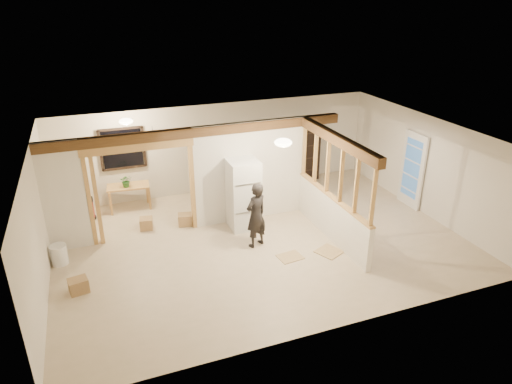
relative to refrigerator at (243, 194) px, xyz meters
name	(u,v)px	position (x,y,z in m)	size (l,w,h in m)	color
floor	(260,241)	(0.12, -0.80, -0.86)	(9.00, 6.50, 0.01)	beige
ceiling	(260,136)	(0.12, -0.80, 1.65)	(9.00, 6.50, 0.01)	white
wall_back	(219,148)	(0.12, 2.45, 0.40)	(9.00, 0.01, 2.50)	silver
wall_front	(334,268)	(0.12, -4.05, 0.40)	(9.00, 0.01, 2.50)	silver
wall_left	(38,225)	(-4.38, -0.80, 0.40)	(0.01, 6.50, 2.50)	silver
wall_right	(427,166)	(4.62, -0.80, 0.40)	(0.01, 6.50, 2.50)	silver
partition_left_stub	(64,197)	(-3.93, 0.40, 0.40)	(0.90, 0.12, 2.50)	silver
partition_center	(250,171)	(0.32, 0.40, 0.40)	(2.80, 0.12, 2.50)	silver
doorway_frame	(143,192)	(-2.28, 0.40, 0.25)	(2.46, 0.14, 2.20)	tan
header_beam_back	(200,132)	(-0.88, 0.40, 1.53)	(7.00, 0.18, 0.22)	brown
header_beam_right	(337,139)	(1.72, -1.20, 1.53)	(0.18, 3.30, 0.22)	brown
pony_wall	(331,217)	(1.72, -1.20, -0.35)	(0.12, 3.20, 1.00)	silver
stud_partition	(334,171)	(1.72, -1.20, 0.81)	(0.14, 3.20, 1.32)	tan
window_back	(122,149)	(-2.48, 2.37, 0.70)	(1.12, 0.10, 1.10)	black
french_door	(412,170)	(4.54, -0.40, 0.15)	(0.12, 0.86, 2.00)	white
ceiling_dome_main	(283,142)	(0.42, -1.30, 1.63)	(0.36, 0.36, 0.16)	#FFEABF
ceiling_dome_util	(126,121)	(-2.38, 1.50, 1.63)	(0.32, 0.32, 0.14)	#FFEABF
hanging_bulb	(153,140)	(-1.88, 0.80, 1.33)	(0.07, 0.07, 0.07)	#FFD88C
refrigerator	(243,194)	(0.00, 0.00, 0.00)	(0.70, 0.68, 1.71)	white
woman	(256,215)	(-0.04, -0.96, -0.10)	(0.55, 0.36, 1.51)	black
work_table	(129,197)	(-2.48, 1.98, -0.52)	(1.07, 0.53, 0.67)	tan
potted_plant	(126,181)	(-2.52, 1.90, -0.02)	(0.30, 0.26, 0.33)	#2F5C27
shop_vac	(86,209)	(-3.58, 1.73, -0.56)	(0.45, 0.45, 0.59)	maroon
bookshelf	(305,152)	(2.74, 2.24, 0.01)	(0.86, 0.29, 1.72)	black
bucket	(59,255)	(-4.18, -0.21, -0.64)	(0.34, 0.34, 0.43)	white
box_util_a	(185,220)	(-1.33, 0.58, -0.71)	(0.33, 0.28, 0.28)	#9E794C
box_util_b	(146,223)	(-2.25, 0.71, -0.72)	(0.30, 0.30, 0.28)	#9E794C
box_front	(79,286)	(-3.83, -1.41, -0.71)	(0.35, 0.28, 0.28)	#9E794C
floor_panel_near	(329,252)	(1.37, -1.81, -0.84)	(0.50, 0.50, 0.02)	tan
floor_panel_far	(290,257)	(0.47, -1.71, -0.85)	(0.51, 0.41, 0.02)	tan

